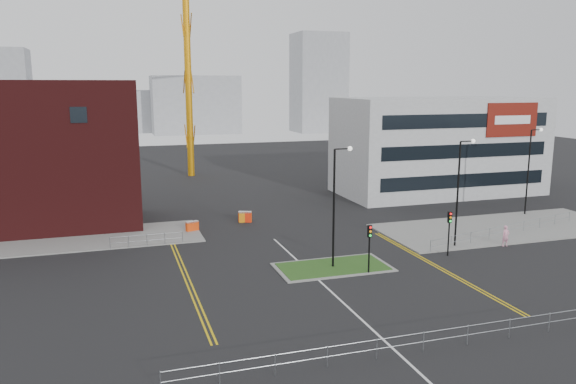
% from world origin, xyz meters
% --- Properties ---
extents(ground, '(200.00, 200.00, 0.00)m').
position_xyz_m(ground, '(0.00, 0.00, 0.00)').
color(ground, black).
rests_on(ground, ground).
extents(pavement_left, '(28.00, 8.00, 0.12)m').
position_xyz_m(pavement_left, '(-20.00, 22.00, 0.06)').
color(pavement_left, slate).
rests_on(pavement_left, ground).
extents(pavement_right, '(24.00, 10.00, 0.12)m').
position_xyz_m(pavement_right, '(22.00, 14.00, 0.06)').
color(pavement_right, slate).
rests_on(pavement_right, ground).
extents(island_kerb, '(8.60, 4.60, 0.08)m').
position_xyz_m(island_kerb, '(2.00, 8.00, 0.04)').
color(island_kerb, slate).
rests_on(island_kerb, ground).
extents(grass_island, '(8.00, 4.00, 0.12)m').
position_xyz_m(grass_island, '(2.00, 8.00, 0.06)').
color(grass_island, '#224517').
rests_on(grass_island, ground).
extents(brick_building, '(24.20, 10.07, 14.24)m').
position_xyz_m(brick_building, '(-22.97, 28.00, 6.85)').
color(brick_building, '#431011').
rests_on(brick_building, ground).
extents(office_block, '(25.00, 12.20, 12.00)m').
position_xyz_m(office_block, '(26.01, 31.97, 6.00)').
color(office_block, '#A6A8AA').
rests_on(office_block, ground).
extents(streetlamp_island, '(1.46, 0.36, 9.18)m').
position_xyz_m(streetlamp_island, '(2.22, 8.00, 5.41)').
color(streetlamp_island, black).
rests_on(streetlamp_island, ground).
extents(streetlamp_right_near, '(1.46, 0.36, 9.18)m').
position_xyz_m(streetlamp_right_near, '(14.22, 10.00, 5.41)').
color(streetlamp_right_near, black).
rests_on(streetlamp_right_near, ground).
extents(streetlamp_right_far, '(1.46, 0.36, 9.18)m').
position_xyz_m(streetlamp_right_far, '(28.22, 18.00, 5.41)').
color(streetlamp_right_far, black).
rests_on(streetlamp_right_far, ground).
extents(traffic_light_island, '(0.28, 0.33, 3.65)m').
position_xyz_m(traffic_light_island, '(4.00, 5.98, 2.57)').
color(traffic_light_island, black).
rests_on(traffic_light_island, ground).
extents(traffic_light_right, '(0.28, 0.33, 3.65)m').
position_xyz_m(traffic_light_right, '(12.00, 7.98, 2.57)').
color(traffic_light_right, black).
rests_on(traffic_light_right, ground).
extents(railing_front, '(24.05, 0.05, 1.10)m').
position_xyz_m(railing_front, '(0.00, -6.00, 0.78)').
color(railing_front, gray).
rests_on(railing_front, ground).
extents(railing_left, '(6.05, 0.05, 1.10)m').
position_xyz_m(railing_left, '(-11.00, 18.00, 0.74)').
color(railing_left, gray).
rests_on(railing_left, ground).
extents(railing_right, '(19.05, 5.05, 1.10)m').
position_xyz_m(railing_right, '(20.50, 11.50, 0.78)').
color(railing_right, gray).
rests_on(railing_right, ground).
extents(centre_line, '(0.15, 30.00, 0.01)m').
position_xyz_m(centre_line, '(0.00, 2.00, 0.01)').
color(centre_line, silver).
rests_on(centre_line, ground).
extents(yellow_left_a, '(0.12, 24.00, 0.01)m').
position_xyz_m(yellow_left_a, '(-9.00, 10.00, 0.01)').
color(yellow_left_a, gold).
rests_on(yellow_left_a, ground).
extents(yellow_left_b, '(0.12, 24.00, 0.01)m').
position_xyz_m(yellow_left_b, '(-8.70, 10.00, 0.01)').
color(yellow_left_b, gold).
rests_on(yellow_left_b, ground).
extents(yellow_right_a, '(0.12, 20.00, 0.01)m').
position_xyz_m(yellow_right_a, '(9.50, 6.00, 0.01)').
color(yellow_right_a, gold).
rests_on(yellow_right_a, ground).
extents(yellow_right_b, '(0.12, 20.00, 0.01)m').
position_xyz_m(yellow_right_b, '(9.80, 6.00, 0.01)').
color(yellow_right_b, gold).
rests_on(yellow_right_b, ground).
extents(skyline_b, '(24.00, 12.00, 16.00)m').
position_xyz_m(skyline_b, '(10.00, 130.00, 8.00)').
color(skyline_b, gray).
rests_on(skyline_b, ground).
extents(skyline_c, '(14.00, 12.00, 28.00)m').
position_xyz_m(skyline_c, '(45.00, 125.00, 14.00)').
color(skyline_c, gray).
rests_on(skyline_c, ground).
extents(skyline_d, '(30.00, 12.00, 12.00)m').
position_xyz_m(skyline_d, '(-8.00, 140.00, 6.00)').
color(skyline_d, gray).
rests_on(skyline_d, ground).
extents(pedestrian, '(0.69, 0.48, 1.81)m').
position_xyz_m(pedestrian, '(18.24, 8.87, 0.90)').
color(pedestrian, pink).
rests_on(pedestrian, ground).
extents(barrier_left, '(1.27, 0.78, 1.01)m').
position_xyz_m(barrier_left, '(-6.61, 21.78, 0.55)').
color(barrier_left, '#EB410D').
rests_on(barrier_left, ground).
extents(barrier_mid, '(1.37, 0.91, 1.10)m').
position_xyz_m(barrier_mid, '(-1.00, 24.00, 0.59)').
color(barrier_mid, red).
rests_on(barrier_mid, ground).
extents(barrier_right, '(1.31, 0.56, 1.07)m').
position_xyz_m(barrier_right, '(-1.00, 24.00, 0.58)').
color(barrier_right, orange).
rests_on(barrier_right, ground).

